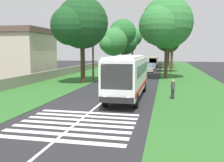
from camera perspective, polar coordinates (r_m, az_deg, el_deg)
The scene contains 24 objects.
ground at distance 19.19m, azimuth -3.37°, elevation -5.73°, with size 160.00×160.00×0.00m, color #262628.
grass_verge_left at distance 35.83m, azimuth -9.68°, elevation 0.16°, with size 120.00×8.00×0.04m, color #2D6628.
grass_verge_right at distance 33.47m, azimuth 17.42°, elevation -0.54°, with size 120.00×8.00×0.04m, color #2D6628.
centre_line at distance 33.69m, azimuth 3.40°, elevation -0.21°, with size 110.00×0.16×0.01m, color silver.
coach_bus at distance 22.26m, azimuth 3.73°, elevation 1.63°, with size 11.16×2.62×3.73m.
zebra_crossing at distance 14.78m, azimuth -8.35°, elevation -9.67°, with size 5.85×6.80×0.01m.
trailing_car_0 at distance 40.47m, azimuth 1.94°, elevation 1.95°, with size 4.30×1.78×1.43m.
trailing_car_1 at distance 49.72m, azimuth 8.44°, elevation 2.82°, with size 4.30×1.78×1.43m.
trailing_car_2 at distance 56.36m, azimuth 9.02°, elevation 3.29°, with size 4.30×1.78×1.43m.
trailing_minibus_0 at distance 65.98m, azimuth 9.38°, elevation 4.58°, with size 6.00×2.14×2.53m.
roadside_tree_left_0 at distance 32.60m, azimuth -7.09°, elevation 12.58°, with size 8.38×6.60×10.88m.
roadside_tree_left_1 at distance 50.09m, azimuth 0.24°, elevation 8.74°, with size 6.54×5.49×8.61m.
roadside_tree_left_2 at distance 79.21m, azimuth 4.55°, elevation 9.86°, with size 7.29×6.03×11.38m.
roadside_tree_left_3 at distance 70.94m, azimuth 2.86°, elevation 8.63°, with size 8.61×6.86×9.87m.
roadside_tree_left_4 at distance 63.17m, azimuth 2.29°, elevation 10.79°, with size 8.27×6.65×11.90m.
roadside_tree_right_0 at distance 38.41m, azimuth 11.99°, elevation 12.56°, with size 9.41×7.74×12.04m.
roadside_tree_right_1 at distance 81.68m, azimuth 12.22°, elevation 9.31°, with size 7.43×6.07×10.92m.
roadside_tree_right_2 at distance 60.74m, azimuth 12.70°, elevation 8.48°, with size 6.09×4.94×8.56m.
roadside_tree_right_3 at distance 49.02m, azimuth 13.44°, elevation 11.28°, with size 5.66×4.73×10.55m.
roadside_tree_right_4 at distance 71.10m, azimuth 12.22°, elevation 9.19°, with size 8.28×6.85×10.72m.
utility_pole at distance 35.09m, azimuth -4.35°, elevation 6.48°, with size 0.24×1.40×7.48m.
roadside_wall at distance 41.66m, azimuth -11.52°, elevation 1.94°, with size 70.00×0.40×1.23m, color gray.
roadside_building at distance 42.93m, azimuth -19.75°, elevation 6.14°, with size 9.56×8.47×7.67m.
pedestrian at distance 22.22m, azimuth 13.69°, elevation -1.79°, with size 0.34×0.34×1.69m.
Camera 1 is at (-18.05, -4.98, 4.22)m, focal length 40.15 mm.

